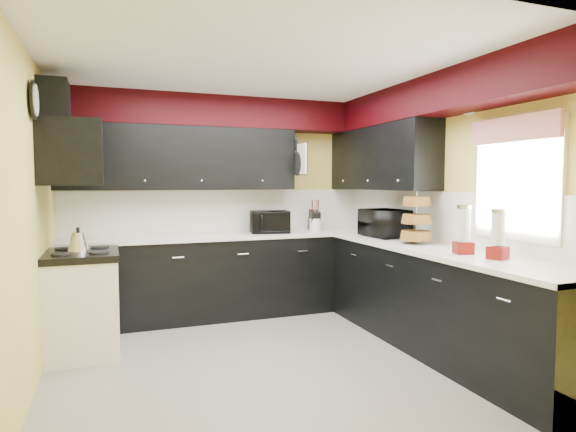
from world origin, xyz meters
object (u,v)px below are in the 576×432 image
object	(u,v)px
kettle	(78,242)
utensil_crock	(315,225)
toaster_oven	(270,222)
knife_block	(314,221)
microwave	(385,223)

from	to	relation	value
kettle	utensil_crock	bearing A→B (deg)	15.26
toaster_oven	knife_block	size ratio (longest dim) A/B	1.81
utensil_crock	toaster_oven	bearing A→B (deg)	-176.35
toaster_oven	knife_block	xyz separation A→B (m)	(0.60, 0.07, -0.01)
knife_block	toaster_oven	bearing A→B (deg)	-165.70
toaster_oven	microwave	size ratio (longest dim) A/B	0.82
toaster_oven	microwave	xyz separation A→B (m)	(1.04, -0.83, 0.02)
toaster_oven	knife_block	distance (m)	0.60
knife_block	kettle	distance (m)	2.73
knife_block	microwave	bearing A→B (deg)	-56.07
toaster_oven	microwave	bearing A→B (deg)	-28.94
toaster_oven	kettle	xyz separation A→B (m)	(-2.03, -0.68, -0.07)
utensil_crock	kettle	size ratio (longest dim) A/B	0.82
toaster_oven	utensil_crock	distance (m)	0.60
toaster_oven	utensil_crock	size ratio (longest dim) A/B	2.93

